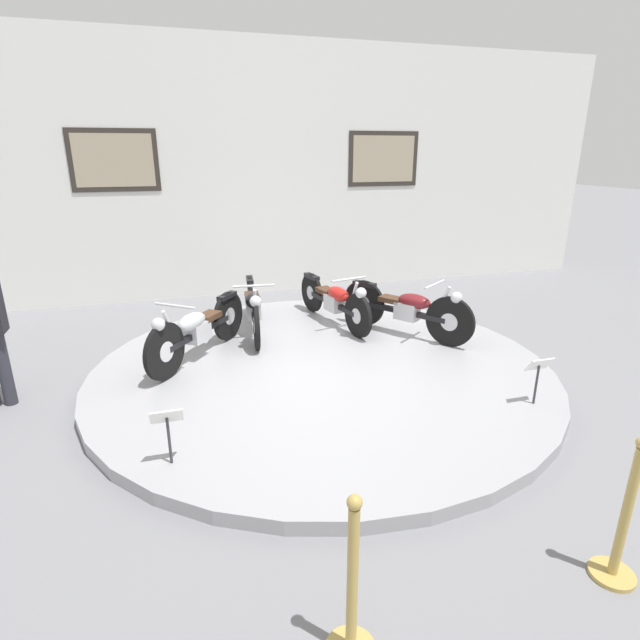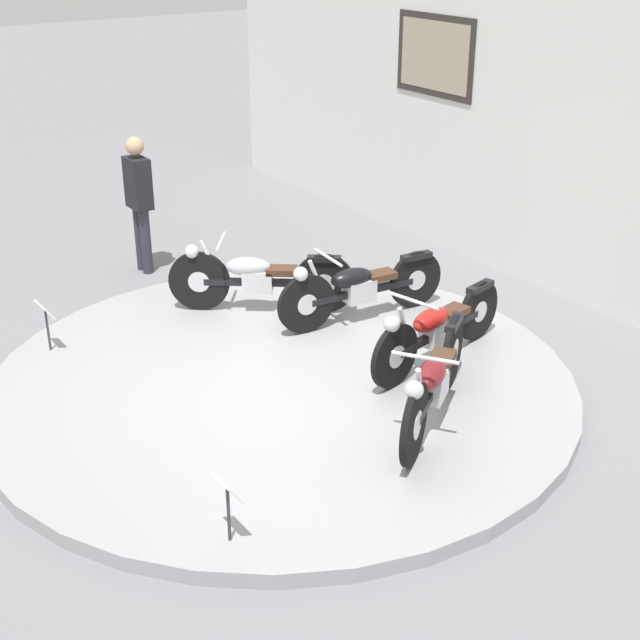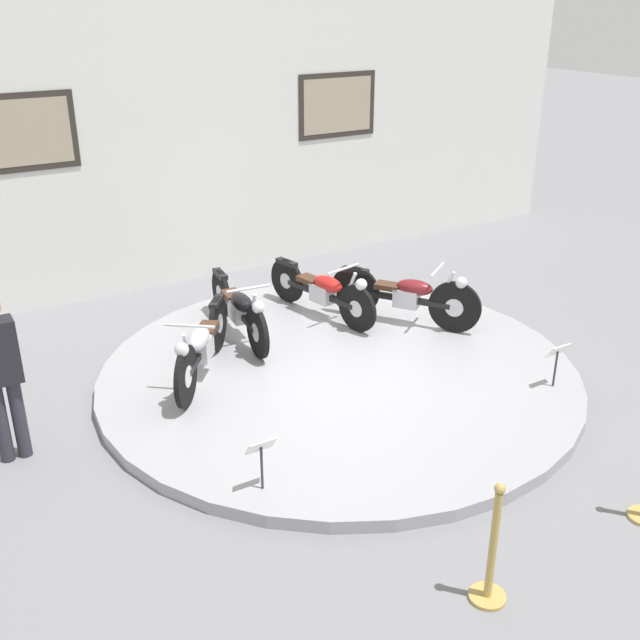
{
  "view_description": "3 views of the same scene",
  "coord_description": "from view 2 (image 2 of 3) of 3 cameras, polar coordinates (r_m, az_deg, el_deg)",
  "views": [
    {
      "loc": [
        -1.62,
        -5.33,
        2.6
      ],
      "look_at": [
        0.09,
        0.4,
        0.56
      ],
      "focal_mm": 28.0,
      "sensor_mm": 36.0,
      "label": 1
    },
    {
      "loc": [
        6.22,
        -3.92,
        4.12
      ],
      "look_at": [
        0.17,
        0.32,
        0.69
      ],
      "focal_mm": 50.0,
      "sensor_mm": 36.0,
      "label": 2
    },
    {
      "loc": [
        -4.13,
        -6.45,
        4.13
      ],
      "look_at": [
        -0.17,
        0.14,
        0.72
      ],
      "focal_mm": 42.0,
      "sensor_mm": 36.0,
      "label": 3
    }
  ],
  "objects": [
    {
      "name": "motorcycle_red",
      "position": [
        8.51,
        7.46,
        -0.46
      ],
      "size": [
        0.59,
        1.94,
        0.79
      ],
      "color": "black",
      "rests_on": "display_platform"
    },
    {
      "name": "info_placard_front_centre",
      "position": [
        6.18,
        -5.93,
        -11.14
      ],
      "size": [
        0.26,
        0.11,
        0.51
      ],
      "color": "#333338",
      "rests_on": "display_platform"
    },
    {
      "name": "display_platform",
      "position": [
        8.39,
        -2.46,
        -4.03
      ],
      "size": [
        5.47,
        5.47,
        0.13
      ],
      "primitive_type": "cylinder",
      "color": "#99999E",
      "rests_on": "ground_plane"
    },
    {
      "name": "visitor_standing",
      "position": [
        11.05,
        -11.5,
        7.73
      ],
      "size": [
        0.36,
        0.22,
        1.69
      ],
      "color": "#2D2D38",
      "rests_on": "ground_plane"
    },
    {
      "name": "motorcycle_maroon",
      "position": [
        7.51,
        7.3,
        -3.87
      ],
      "size": [
        1.2,
        1.7,
        0.81
      ],
      "color": "black",
      "rests_on": "display_platform"
    },
    {
      "name": "motorcycle_silver",
      "position": [
        9.58,
        -4.02,
        2.78
      ],
      "size": [
        1.28,
        1.62,
        0.81
      ],
      "color": "black",
      "rests_on": "display_platform"
    },
    {
      "name": "back_wall",
      "position": [
        10.24,
        16.96,
        13.12
      ],
      "size": [
        14.0,
        0.22,
        4.43
      ],
      "color": "silver",
      "rests_on": "ground_plane"
    },
    {
      "name": "info_placard_front_left",
      "position": [
        9.09,
        -17.14,
        0.24
      ],
      "size": [
        0.26,
        0.11,
        0.51
      ],
      "color": "#333338",
      "rests_on": "display_platform"
    },
    {
      "name": "motorcycle_black",
      "position": [
        9.35,
        2.52,
        2.17
      ],
      "size": [
        0.54,
        1.98,
        0.79
      ],
      "color": "black",
      "rests_on": "display_platform"
    },
    {
      "name": "ground_plane",
      "position": [
        8.42,
        -2.45,
        -4.42
      ],
      "size": [
        60.0,
        60.0,
        0.0
      ],
      "primitive_type": "plane",
      "color": "slate"
    }
  ]
}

